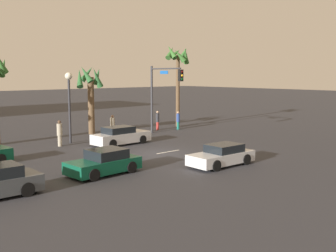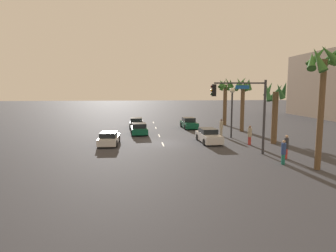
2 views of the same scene
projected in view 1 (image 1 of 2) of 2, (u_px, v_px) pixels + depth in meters
The scene contains 14 objects.
ground_plane at pixel (159, 153), 27.35m from camera, with size 220.00×220.00×0.00m, color #333338.
lane_stripe_2 at pixel (102, 163), 24.33m from camera, with size 2.09×0.14×0.01m, color silver.
lane_stripe_3 at pixel (168, 152), 27.88m from camera, with size 2.08×0.14×0.01m, color silver.
car_1 at pixel (104, 163), 21.69m from camera, with size 4.04×2.12×1.33m.
car_2 at pixel (222, 156), 23.72m from camera, with size 4.23×1.92×1.25m.
car_4 at pixel (121, 136), 30.78m from camera, with size 4.64×1.94×1.39m.
traffic_signal at pixel (162, 88), 35.30m from camera, with size 0.59×4.49×6.04m.
streetlamp at pixel (69, 93), 31.02m from camera, with size 0.56×0.56×5.45m.
pedestrian_0 at pixel (158, 120), 38.80m from camera, with size 0.45×0.45×1.82m.
pedestrian_1 at pixel (178, 120), 39.12m from camera, with size 0.43×0.43×1.75m.
pedestrian_2 at pixel (113, 125), 34.53m from camera, with size 0.54×0.54×1.86m.
pedestrian_3 at pixel (60, 133), 29.97m from camera, with size 0.47×0.47×1.93m.
palm_tree_0 at pixel (178, 64), 40.59m from camera, with size 2.25×2.55×8.28m.
palm_tree_1 at pixel (90, 87), 35.71m from camera, with size 2.49×2.47×6.14m.
Camera 1 is at (-17.53, -20.41, 5.34)m, focal length 43.34 mm.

